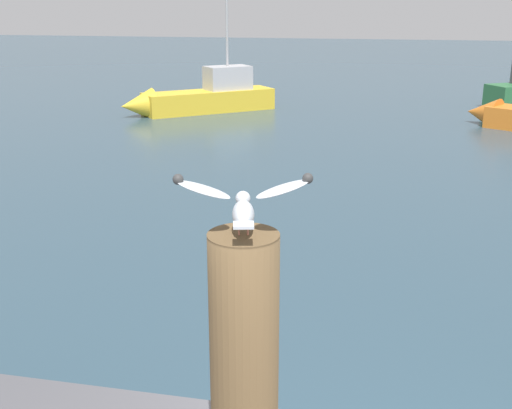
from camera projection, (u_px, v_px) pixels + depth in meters
name	position (u px, v px, depth m)	size (l,w,h in m)	color
mooring_post	(244.00, 357.00, 2.82)	(0.30, 0.30, 1.14)	brown
seagull	(243.00, 204.00, 2.61)	(0.55, 0.39, 0.26)	tan
boat_yellow	(199.00, 97.00, 20.61)	(4.53, 4.00, 4.11)	yellow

